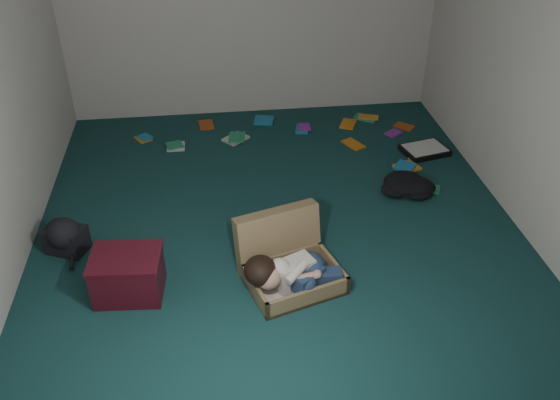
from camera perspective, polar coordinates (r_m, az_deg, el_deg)
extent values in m
plane|color=#153C3D|center=(5.01, -0.22, -2.37)|extent=(4.50, 4.50, 0.00)
plane|color=silver|center=(2.47, 6.21, -8.68)|extent=(4.50, 0.00, 4.50)
plane|color=silver|center=(5.01, 23.62, 11.66)|extent=(0.00, 4.50, 4.50)
cube|color=olive|center=(4.36, 1.45, -7.64)|extent=(0.77, 0.64, 0.15)
cube|color=beige|center=(4.39, 1.44, -8.00)|extent=(0.70, 0.57, 0.02)
cube|color=olive|center=(4.47, -0.21, -3.74)|extent=(0.69, 0.39, 0.48)
cube|color=silver|center=(4.29, 1.35, -7.00)|extent=(0.32, 0.26, 0.21)
sphere|color=tan|center=(4.16, -1.12, -7.43)|extent=(0.18, 0.18, 0.18)
ellipsoid|color=black|center=(4.17, -1.89, -6.80)|extent=(0.24, 0.25, 0.20)
ellipsoid|color=navy|center=(4.34, 2.98, -6.42)|extent=(0.22, 0.25, 0.20)
cube|color=navy|center=(4.25, 2.70, -7.60)|extent=(0.27, 0.25, 0.13)
cube|color=navy|center=(4.31, 4.43, -7.39)|extent=(0.23, 0.12, 0.10)
sphere|color=white|center=(4.38, 5.28, -7.02)|extent=(0.10, 0.10, 0.10)
sphere|color=white|center=(4.34, 5.70, -7.63)|extent=(0.09, 0.09, 0.09)
cylinder|color=tan|center=(4.19, 2.66, -7.38)|extent=(0.18, 0.10, 0.06)
cube|color=#420D18|center=(4.40, -14.41, -7.12)|extent=(0.50, 0.40, 0.32)
cube|color=#420D18|center=(4.29, -14.72, -5.40)|extent=(0.52, 0.43, 0.02)
cube|color=black|center=(6.22, 13.74, 4.67)|extent=(0.50, 0.42, 0.05)
cube|color=white|center=(6.21, 13.78, 4.92)|extent=(0.45, 0.37, 0.01)
cube|color=orange|center=(6.47, -13.02, 5.79)|extent=(0.20, 0.15, 0.02)
cube|color=#B04917|center=(6.64, -7.12, 7.21)|extent=(0.25, 0.24, 0.02)
cube|color=silver|center=(6.32, -4.28, 5.89)|extent=(0.20, 0.24, 0.02)
cube|color=teal|center=(6.49, 2.13, 6.78)|extent=(0.21, 0.24, 0.02)
cube|color=orange|center=(6.65, 6.57, 7.26)|extent=(0.25, 0.24, 0.02)
cube|color=#268E5A|center=(6.81, 8.21, 7.80)|extent=(0.22, 0.17, 0.02)
cube|color=purple|center=(6.53, 10.87, 6.33)|extent=(0.25, 0.25, 0.02)
cube|color=beige|center=(6.13, 13.06, 4.15)|extent=(0.19, 0.23, 0.02)
cube|color=orange|center=(5.91, 12.15, 3.06)|extent=(0.23, 0.25, 0.02)
cube|color=#B04917|center=(6.70, 11.85, 6.97)|extent=(0.25, 0.23, 0.02)
cube|color=silver|center=(6.24, -9.98, 5.07)|extent=(0.23, 0.18, 0.02)
cube|color=teal|center=(6.68, -1.55, 7.62)|extent=(0.25, 0.25, 0.02)
cube|color=orange|center=(6.24, 7.06, 5.36)|extent=(0.17, 0.22, 0.02)
cube|color=#268E5A|center=(5.64, 14.01, 1.15)|extent=(0.23, 0.25, 0.02)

